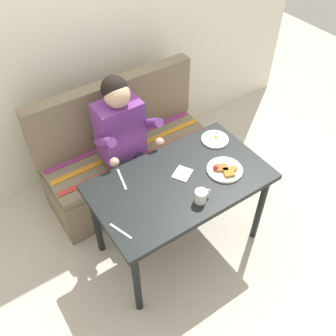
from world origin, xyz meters
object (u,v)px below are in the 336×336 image
object	(u,v)px
table	(180,188)
coffee_mug	(201,196)
person	(125,137)
napkin	(182,174)
couch	(128,158)
plate_eggs	(215,139)
knife	(122,179)
fork	(121,231)
plate_breakfast	(225,170)

from	to	relation	value
table	coffee_mug	world-z (taller)	coffee_mug
person	napkin	size ratio (longest dim) A/B	9.50
table	couch	distance (m)	0.83
plate_eggs	napkin	xyz separation A→B (m)	(-0.40, -0.15, -0.01)
person	coffee_mug	size ratio (longest dim) A/B	10.27
couch	person	bearing A→B (deg)	-118.70
coffee_mug	knife	distance (m)	0.55
couch	fork	bearing A→B (deg)	-120.60
person	napkin	distance (m)	0.57
couch	plate_breakfast	size ratio (longest dim) A/B	5.81
napkin	knife	size ratio (longest dim) A/B	0.64
couch	napkin	bearing A→B (deg)	-86.49
napkin	coffee_mug	bearing A→B (deg)	-99.30
napkin	knife	bearing A→B (deg)	153.24
couch	coffee_mug	xyz separation A→B (m)	(0.00, -0.98, 0.45)
napkin	fork	world-z (taller)	napkin
couch	plate_breakfast	bearing A→B (deg)	-70.89
plate_breakfast	person	bearing A→B (deg)	119.82
fork	knife	bearing A→B (deg)	41.15
fork	knife	xyz separation A→B (m)	(0.21, 0.36, 0.00)
table	plate_breakfast	distance (m)	0.33
napkin	plate_breakfast	bearing A→B (deg)	-28.83
plate_breakfast	napkin	distance (m)	0.29
person	plate_breakfast	bearing A→B (deg)	-60.18
couch	person	size ratio (longest dim) A/B	1.19
plate_breakfast	plate_eggs	distance (m)	0.32
couch	fork	distance (m)	1.12
knife	plate_breakfast	bearing A→B (deg)	-14.95
table	knife	world-z (taller)	knife
coffee_mug	napkin	size ratio (longest dim) A/B	0.93
couch	plate_eggs	xyz separation A→B (m)	(0.45, -0.58, 0.41)
coffee_mug	fork	distance (m)	0.54
table	napkin	bearing A→B (deg)	42.23
fork	person	bearing A→B (deg)	40.21
table	couch	size ratio (longest dim) A/B	0.83
knife	person	bearing A→B (deg)	70.69
table	fork	xyz separation A→B (m)	(-0.53, -0.14, 0.08)
coffee_mug	napkin	xyz separation A→B (m)	(0.04, 0.26, -0.04)
couch	napkin	size ratio (longest dim) A/B	11.29
plate_eggs	couch	bearing A→B (deg)	127.94
table	plate_eggs	distance (m)	0.50
coffee_mug	knife	xyz separation A→B (m)	(-0.33, 0.44, -0.04)
table	person	bearing A→B (deg)	99.22
person	table	bearing A→B (deg)	-80.78
plate_breakfast	table	bearing A→B (deg)	161.52
plate_breakfast	coffee_mug	bearing A→B (deg)	-158.57
person	fork	xyz separation A→B (m)	(-0.44, -0.73, -0.01)
table	fork	distance (m)	0.56
coffee_mug	napkin	world-z (taller)	coffee_mug
fork	coffee_mug	bearing A→B (deg)	-26.99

